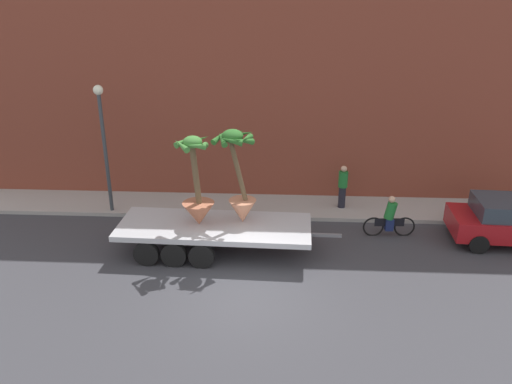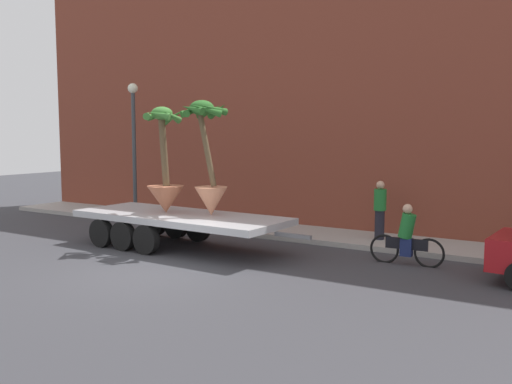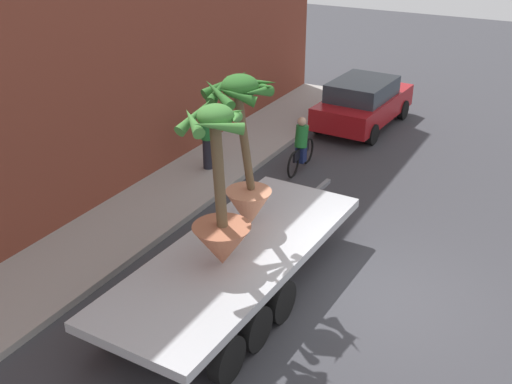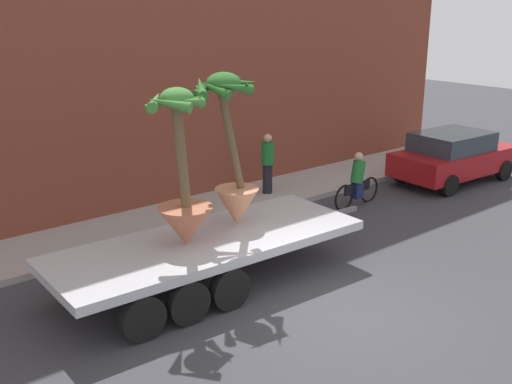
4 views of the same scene
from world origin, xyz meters
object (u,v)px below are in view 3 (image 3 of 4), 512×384
(flatbed_trailer, at_px, (229,267))
(parked_car, at_px, (363,102))
(potted_palm_rear, at_px, (245,163))
(cyclist, at_px, (301,147))
(pedestrian_near_gate, at_px, (207,137))
(potted_palm_middle, at_px, (220,213))

(flatbed_trailer, distance_m, parked_car, 10.38)
(flatbed_trailer, relative_size, potted_palm_rear, 2.33)
(flatbed_trailer, height_order, cyclist, cyclist)
(pedestrian_near_gate, bearing_deg, potted_palm_middle, -145.02)
(flatbed_trailer, height_order, potted_palm_middle, potted_palm_middle)
(potted_palm_rear, bearing_deg, potted_palm_middle, -169.25)
(potted_palm_rear, bearing_deg, parked_car, 5.59)
(potted_palm_rear, height_order, cyclist, potted_palm_rear)
(parked_car, bearing_deg, cyclist, 175.90)
(potted_palm_middle, relative_size, parked_car, 0.70)
(cyclist, bearing_deg, potted_palm_middle, -167.44)
(potted_palm_middle, relative_size, pedestrian_near_gate, 1.75)
(potted_palm_middle, height_order, parked_car, potted_palm_middle)
(flatbed_trailer, height_order, pedestrian_near_gate, pedestrian_near_gate)
(flatbed_trailer, distance_m, potted_palm_rear, 1.95)
(parked_car, bearing_deg, flatbed_trailer, -173.68)
(parked_car, distance_m, pedestrian_near_gate, 6.02)
(cyclist, bearing_deg, pedestrian_near_gate, 124.65)
(flatbed_trailer, relative_size, potted_palm_middle, 2.45)
(cyclist, bearing_deg, parked_car, -4.10)
(potted_palm_rear, relative_size, potted_palm_middle, 1.05)
(potted_palm_middle, xyz_separation_m, parked_car, (10.58, 1.16, -1.19))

